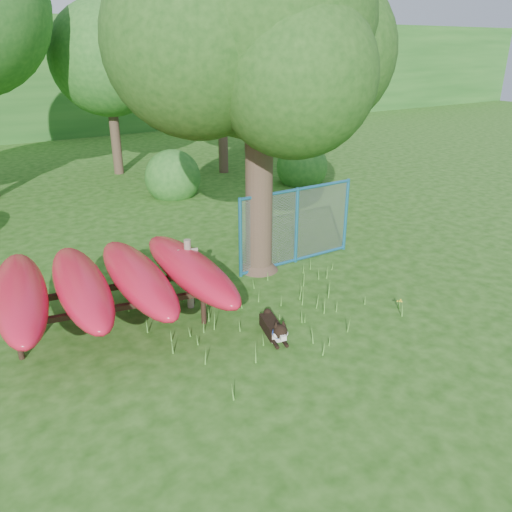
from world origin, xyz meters
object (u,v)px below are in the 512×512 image
oak_tree (257,36)px  husky_dog (275,329)px  kayak_rack (110,281)px  fence_section (297,226)px

oak_tree → husky_dog: 5.33m
kayak_rack → husky_dog: 2.87m
oak_tree → kayak_rack: (-3.42, -0.77, -3.79)m
kayak_rack → fence_section: 4.42m
kayak_rack → fence_section: size_ratio=1.35×
kayak_rack → fence_section: (4.37, 0.63, -0.04)m
fence_section → husky_dog: bearing=-132.7°
husky_dog → fence_section: (2.21, 2.37, 0.71)m
oak_tree → fence_section: bearing=-8.3°
kayak_rack → husky_dog: bearing=-27.7°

